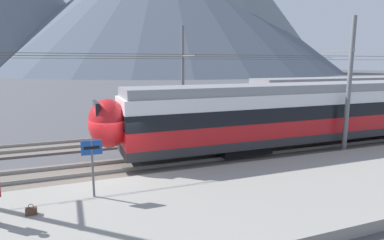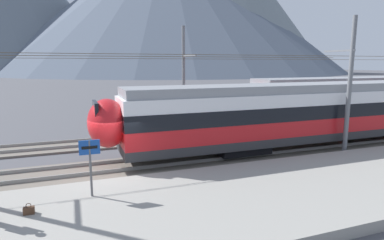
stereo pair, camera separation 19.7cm
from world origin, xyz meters
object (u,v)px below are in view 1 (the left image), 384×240
object	(u,v)px
catenary_mast_mid	(347,84)
platform_sign	(92,156)
train_near_platform	(373,107)
catenary_mast_far_side	(184,77)
handbag_beside_passenger	(31,211)

from	to	relation	value
catenary_mast_mid	platform_sign	distance (m)	13.75
train_near_platform	catenary_mast_far_side	size ratio (longest dim) A/B	0.91
catenary_mast_mid	handbag_beside_passenger	world-z (taller)	catenary_mast_mid
catenary_mast_mid	train_near_platform	bearing A→B (deg)	22.56
catenary_mast_mid	handbag_beside_passenger	bearing A→B (deg)	-169.42
train_near_platform	catenary_mast_mid	distance (m)	4.77
train_near_platform	catenary_mast_mid	xyz separation A→B (m)	(-4.13, -1.72, 1.65)
train_near_platform	catenary_mast_mid	world-z (taller)	catenary_mast_mid
catenary_mast_far_side	platform_sign	xyz separation A→B (m)	(-7.39, -11.37, -2.11)
train_near_platform	handbag_beside_passenger	xyz separation A→B (m)	(-19.49, -4.58, -1.72)
catenary_mast_far_side	train_near_platform	bearing A→B (deg)	-36.54
catenary_mast_mid	platform_sign	bearing A→B (deg)	-171.07
train_near_platform	platform_sign	xyz separation A→B (m)	(-17.57, -3.83, -0.36)
catenary_mast_far_side	handbag_beside_passenger	size ratio (longest dim) A/B	107.84
train_near_platform	catenary_mast_far_side	xyz separation A→B (m)	(-10.18, 7.55, 1.76)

